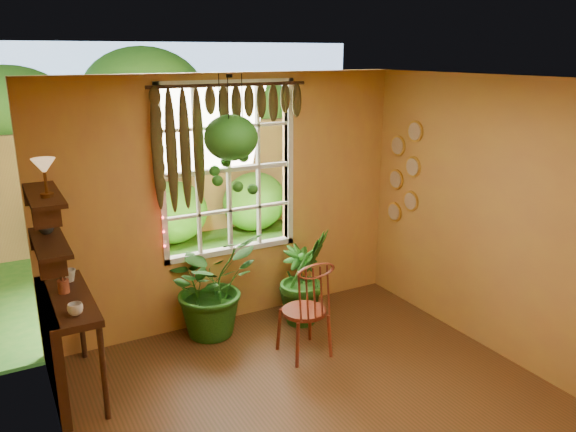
% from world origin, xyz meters
% --- Properties ---
extents(floor, '(4.50, 4.50, 0.00)m').
position_xyz_m(floor, '(0.00, 0.00, 0.00)').
color(floor, '#5A3219').
rests_on(floor, ground).
extents(ceiling, '(4.50, 4.50, 0.00)m').
position_xyz_m(ceiling, '(0.00, 0.00, 2.70)').
color(ceiling, white).
rests_on(ceiling, wall_back).
extents(wall_back, '(4.00, 0.00, 4.00)m').
position_xyz_m(wall_back, '(0.00, 2.25, 1.35)').
color(wall_back, '#B8763F').
rests_on(wall_back, floor).
extents(wall_left, '(0.00, 4.50, 4.50)m').
position_xyz_m(wall_left, '(-2.00, 0.00, 1.35)').
color(wall_left, '#B8763F').
rests_on(wall_left, floor).
extents(wall_right, '(0.00, 4.50, 4.50)m').
position_xyz_m(wall_right, '(2.00, 0.00, 1.35)').
color(wall_right, '#B8763F').
rests_on(wall_right, floor).
extents(window, '(1.52, 0.10, 1.86)m').
position_xyz_m(window, '(0.00, 2.28, 1.70)').
color(window, white).
rests_on(window, wall_back).
extents(valance_vine, '(1.70, 0.12, 1.10)m').
position_xyz_m(valance_vine, '(-0.08, 2.16, 2.28)').
color(valance_vine, '#331E0E').
rests_on(valance_vine, window).
extents(string_lights, '(0.03, 0.03, 1.54)m').
position_xyz_m(string_lights, '(-0.76, 2.19, 1.75)').
color(string_lights, '#FF2633').
rests_on(string_lights, window).
extents(wall_plates, '(0.04, 0.32, 1.10)m').
position_xyz_m(wall_plates, '(1.98, 1.79, 1.55)').
color(wall_plates, beige).
rests_on(wall_plates, wall_right).
extents(counter_ledge, '(0.40, 1.20, 0.90)m').
position_xyz_m(counter_ledge, '(-1.91, 1.60, 0.55)').
color(counter_ledge, '#331E0E').
rests_on(counter_ledge, floor).
extents(shelf_lower, '(0.25, 0.90, 0.04)m').
position_xyz_m(shelf_lower, '(-1.88, 1.60, 1.40)').
color(shelf_lower, '#331E0E').
rests_on(shelf_lower, wall_left).
extents(shelf_upper, '(0.25, 0.90, 0.04)m').
position_xyz_m(shelf_upper, '(-1.88, 1.60, 1.80)').
color(shelf_upper, '#331E0E').
rests_on(shelf_upper, wall_left).
extents(backyard, '(14.00, 10.00, 12.00)m').
position_xyz_m(backyard, '(0.24, 6.87, 1.28)').
color(backyard, '#205F1B').
rests_on(backyard, ground).
extents(windsor_chair, '(0.45, 0.47, 1.17)m').
position_xyz_m(windsor_chair, '(0.30, 1.15, 0.34)').
color(windsor_chair, brown).
rests_on(windsor_chair, floor).
extents(potted_plant_left, '(1.22, 1.14, 1.11)m').
position_xyz_m(potted_plant_left, '(-0.34, 2.02, 0.55)').
color(potted_plant_left, '#124412').
rests_on(potted_plant_left, floor).
extents(potted_plant_mid, '(0.65, 0.56, 1.07)m').
position_xyz_m(potted_plant_mid, '(0.66, 1.77, 0.54)').
color(potted_plant_mid, '#124412').
rests_on(potted_plant_mid, floor).
extents(potted_plant_right, '(0.57, 0.57, 0.80)m').
position_xyz_m(potted_plant_right, '(0.69, 1.97, 0.40)').
color(potted_plant_right, '#124412').
rests_on(potted_plant_right, floor).
extents(hanging_basket, '(0.53, 0.53, 1.19)m').
position_xyz_m(hanging_basket, '(-0.12, 1.89, 2.02)').
color(hanging_basket, black).
rests_on(hanging_basket, ceiling).
extents(cup_a, '(0.15, 0.15, 0.10)m').
position_xyz_m(cup_a, '(-1.78, 1.21, 0.95)').
color(cup_a, silver).
rests_on(cup_a, counter_ledge).
extents(cup_b, '(0.16, 0.16, 0.11)m').
position_xyz_m(cup_b, '(-1.72, 1.94, 0.96)').
color(cup_b, beige).
rests_on(cup_b, counter_ledge).
extents(brush_jar, '(0.10, 0.10, 0.35)m').
position_xyz_m(brush_jar, '(-1.80, 1.70, 1.04)').
color(brush_jar, brown).
rests_on(brush_jar, counter_ledge).
extents(shelf_vase, '(0.13, 0.13, 0.13)m').
position_xyz_m(shelf_vase, '(-1.87, 1.81, 1.48)').
color(shelf_vase, '#B2AD99').
rests_on(shelf_vase, shelf_lower).
extents(tiffany_lamp, '(0.18, 0.18, 0.30)m').
position_xyz_m(tiffany_lamp, '(-1.86, 1.45, 2.04)').
color(tiffany_lamp, brown).
rests_on(tiffany_lamp, shelf_upper).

